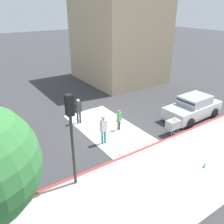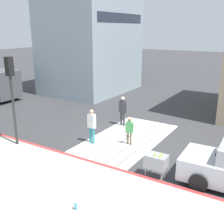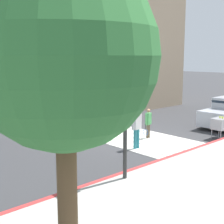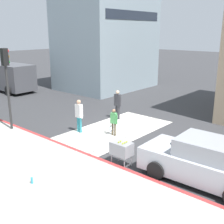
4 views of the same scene
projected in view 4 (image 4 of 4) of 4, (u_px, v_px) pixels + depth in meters
The scene contains 13 objects.
ground_plane at pixel (115, 130), 14.99m from camera, with size 120.00×120.00×0.00m, color #38383A.
crosswalk_stripes at pixel (115, 130), 14.99m from camera, with size 6.40×3.25×0.01m.
sidewalk_west at pixel (20, 166), 10.92m from camera, with size 4.80×40.00×0.12m, color #ADA8A0.
curb_painted at pixel (67, 147), 12.62m from camera, with size 0.16×40.00×0.13m, color #BC3333.
building_far_north at pixel (106, 23), 24.81m from camera, with size 8.00×6.03×11.35m.
car_parked_near_curb at pixel (205, 162), 9.72m from camera, with size 2.09×4.35×1.57m.
van_down_street at pixel (9, 76), 24.41m from camera, with size 2.42×5.23×2.35m.
traffic_light_corner at pixel (7, 73), 14.10m from camera, with size 0.39×0.28×4.24m.
tennis_ball_cart at pixel (122, 149), 10.92m from camera, with size 0.56×0.80×1.02m.
water_bottle at pixel (32, 180), 9.52m from camera, with size 0.07×0.07×0.22m, color #33A5BF.
pedestrian_adult_lead at pixel (118, 102), 16.65m from camera, with size 0.22×0.51×1.73m.
pedestrian_adult_trailing at pixel (79, 114), 14.43m from camera, with size 0.22×0.50×1.72m.
pedestrian_child_with_racket at pixel (114, 121), 14.04m from camera, with size 0.28×0.43×1.37m.
Camera 4 is at (-10.77, -9.18, 5.06)m, focal length 45.64 mm.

